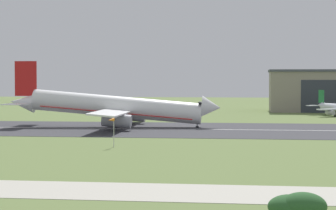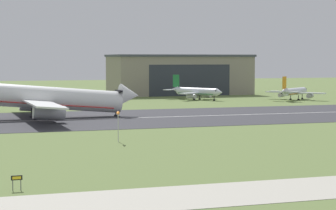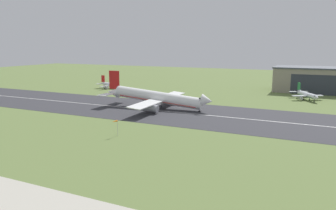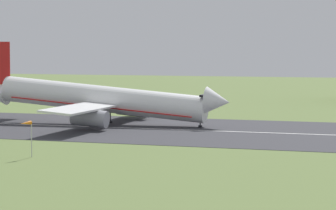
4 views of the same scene
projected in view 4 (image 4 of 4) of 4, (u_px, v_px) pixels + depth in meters
The scene contains 4 objects.
runway_strip at pixel (132, 128), 162.97m from camera, with size 458.76×50.84×0.06m, color #333338.
runway_centreline at pixel (132, 128), 162.96m from camera, with size 412.88×0.70×0.01m, color silver.
airplane_landing at pixel (101, 100), 170.64m from camera, with size 57.96×53.10×17.84m.
windsock_pole at pixel (26, 125), 118.84m from camera, with size 1.14×2.43×5.56m.
Camera 4 is at (58.82, -34.51, 16.57)m, focal length 85.00 mm.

